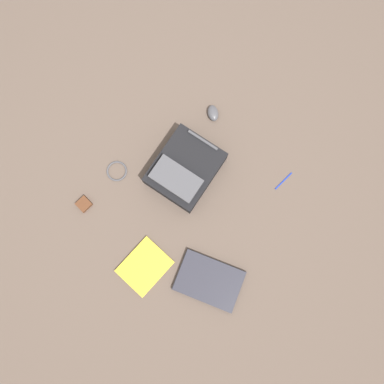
{
  "coord_description": "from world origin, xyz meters",
  "views": [
    {
      "loc": [
        0.21,
        -0.26,
        2.17
      ],
      "look_at": [
        0.05,
        0.03,
        0.02
      ],
      "focal_mm": 35.4,
      "sensor_mm": 36.0,
      "label": 1
    }
  ],
  "objects_px": {
    "backpack": "(185,170)",
    "cable_coil": "(117,171)",
    "book_red": "(145,267)",
    "earbud_pouch": "(84,204)",
    "computer_mouse": "(213,113)",
    "laptop": "(209,281)",
    "pen_black": "(284,181)"
  },
  "relations": [
    {
      "from": "backpack",
      "to": "cable_coil",
      "type": "xyz_separation_m",
      "value": [
        -0.34,
        -0.2,
        -0.06
      ]
    },
    {
      "from": "pen_black",
      "to": "computer_mouse",
      "type": "bearing_deg",
      "value": 165.77
    },
    {
      "from": "backpack",
      "to": "cable_coil",
      "type": "height_order",
      "value": "backpack"
    },
    {
      "from": "earbud_pouch",
      "to": "book_red",
      "type": "bearing_deg",
      "value": -14.22
    },
    {
      "from": "cable_coil",
      "to": "earbud_pouch",
      "type": "relative_size",
      "value": 1.69
    },
    {
      "from": "computer_mouse",
      "to": "pen_black",
      "type": "bearing_deg",
      "value": -55.53
    },
    {
      "from": "earbud_pouch",
      "to": "computer_mouse",
      "type": "bearing_deg",
      "value": 66.67
    },
    {
      "from": "laptop",
      "to": "book_red",
      "type": "distance_m",
      "value": 0.37
    },
    {
      "from": "pen_black",
      "to": "earbud_pouch",
      "type": "xyz_separation_m",
      "value": [
        -0.92,
        -0.71,
        0.01
      ]
    },
    {
      "from": "book_red",
      "to": "computer_mouse",
      "type": "height_order",
      "value": "computer_mouse"
    },
    {
      "from": "laptop",
      "to": "pen_black",
      "type": "bearing_deg",
      "value": 82.9
    },
    {
      "from": "laptop",
      "to": "cable_coil",
      "type": "bearing_deg",
      "value": 161.18
    },
    {
      "from": "laptop",
      "to": "computer_mouse",
      "type": "relative_size",
      "value": 3.92
    },
    {
      "from": "pen_black",
      "to": "laptop",
      "type": "bearing_deg",
      "value": -97.1
    },
    {
      "from": "book_red",
      "to": "pen_black",
      "type": "relative_size",
      "value": 2.17
    },
    {
      "from": "cable_coil",
      "to": "earbud_pouch",
      "type": "xyz_separation_m",
      "value": [
        -0.06,
        -0.26,
        0.01
      ]
    },
    {
      "from": "backpack",
      "to": "cable_coil",
      "type": "distance_m",
      "value": 0.4
    },
    {
      "from": "pen_black",
      "to": "book_red",
      "type": "bearing_deg",
      "value": -117.89
    },
    {
      "from": "book_red",
      "to": "earbud_pouch",
      "type": "height_order",
      "value": "earbud_pouch"
    },
    {
      "from": "backpack",
      "to": "laptop",
      "type": "relative_size",
      "value": 1.04
    },
    {
      "from": "computer_mouse",
      "to": "pen_black",
      "type": "distance_m",
      "value": 0.58
    },
    {
      "from": "book_red",
      "to": "pen_black",
      "type": "height_order",
      "value": "book_red"
    },
    {
      "from": "laptop",
      "to": "pen_black",
      "type": "distance_m",
      "value": 0.72
    },
    {
      "from": "backpack",
      "to": "earbud_pouch",
      "type": "relative_size",
      "value": 5.7
    },
    {
      "from": "backpack",
      "to": "book_red",
      "type": "distance_m",
      "value": 0.59
    },
    {
      "from": "book_red",
      "to": "pen_black",
      "type": "distance_m",
      "value": 0.94
    },
    {
      "from": "computer_mouse",
      "to": "backpack",
      "type": "bearing_deg",
      "value": -126.04
    },
    {
      "from": "pen_black",
      "to": "earbud_pouch",
      "type": "height_order",
      "value": "earbud_pouch"
    },
    {
      "from": "laptop",
      "to": "book_red",
      "type": "xyz_separation_m",
      "value": [
        -0.35,
        -0.12,
        -0.01
      ]
    },
    {
      "from": "cable_coil",
      "to": "book_red",
      "type": "bearing_deg",
      "value": -41.85
    },
    {
      "from": "backpack",
      "to": "computer_mouse",
      "type": "distance_m",
      "value": 0.39
    },
    {
      "from": "laptop",
      "to": "earbud_pouch",
      "type": "xyz_separation_m",
      "value": [
        -0.84,
        0.0,
        -0.0
      ]
    }
  ]
}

